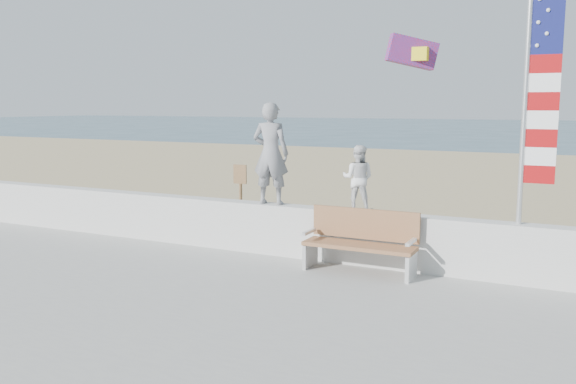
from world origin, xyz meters
name	(u,v)px	position (x,y,z in m)	size (l,w,h in m)	color
ground	(224,295)	(0.00, 0.00, 0.00)	(220.00, 220.00, 0.00)	#2F4D5E
sand	(394,205)	(0.00, 9.00, 0.04)	(90.00, 40.00, 0.08)	tan
seawall	(283,230)	(0.00, 2.00, 0.63)	(30.00, 0.35, 0.90)	silver
adult	(271,154)	(-0.24, 2.00, 1.99)	(0.66, 0.43, 1.81)	gray
child	(358,178)	(1.40, 2.00, 1.63)	(0.54, 0.42, 1.10)	white
bench	(361,241)	(1.63, 1.55, 0.69)	(1.80, 0.57, 1.00)	#996642
flag	(535,94)	(4.07, 2.00, 2.99)	(0.50, 0.08, 3.50)	silver
parafoil_kite	(413,52)	(1.40, 5.26, 3.92)	(1.08, 0.81, 0.75)	red
sign	(240,192)	(-2.01, 3.91, 0.94)	(0.32, 0.07, 1.46)	olive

